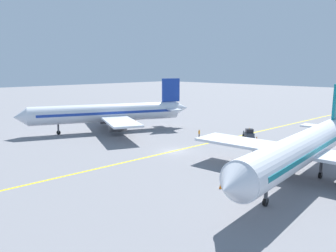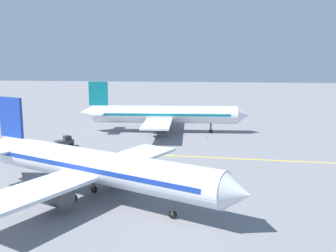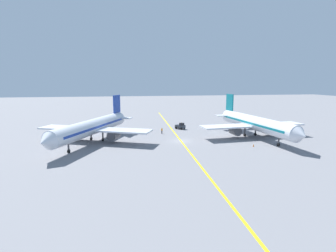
{
  "view_description": "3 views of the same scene",
  "coord_description": "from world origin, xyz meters",
  "px_view_note": "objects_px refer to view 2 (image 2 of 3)",
  "views": [
    {
      "loc": [
        -34.13,
        36.13,
        12.75
      ],
      "look_at": [
        5.38,
        -4.11,
        2.79
      ],
      "focal_mm": 35.0,
      "sensor_mm": 36.0,
      "label": 1
    },
    {
      "loc": [
        60.8,
        10.66,
        15.32
      ],
      "look_at": [
        -0.98,
        2.55,
        4.6
      ],
      "focal_mm": 42.0,
      "sensor_mm": 36.0,
      "label": 2
    },
    {
      "loc": [
        14.56,
        60.87,
        14.43
      ],
      "look_at": [
        3.53,
        1.55,
        4.12
      ],
      "focal_mm": 28.0,
      "sensor_mm": 36.0,
      "label": 3
    }
  ],
  "objects_px": {
    "airplane_adjacent_stand": "(94,167)",
    "ground_crew_worker": "(85,152)",
    "traffic_cone_near_nose": "(206,137)",
    "traffic_cone_by_wingtip": "(63,144)",
    "baggage_tug_dark": "(65,142)",
    "airplane_at_gate": "(163,115)"
  },
  "relations": [
    {
      "from": "traffic_cone_near_nose",
      "to": "traffic_cone_by_wingtip",
      "type": "distance_m",
      "value": 27.11
    },
    {
      "from": "baggage_tug_dark",
      "to": "traffic_cone_near_nose",
      "type": "height_order",
      "value": "baggage_tug_dark"
    },
    {
      "from": "airplane_adjacent_stand",
      "to": "baggage_tug_dark",
      "type": "xyz_separation_m",
      "value": [
        -24.49,
        -13.3,
        -2.81
      ]
    },
    {
      "from": "baggage_tug_dark",
      "to": "ground_crew_worker",
      "type": "bearing_deg",
      "value": 41.76
    },
    {
      "from": "airplane_at_gate",
      "to": "airplane_adjacent_stand",
      "type": "distance_m",
      "value": 40.57
    },
    {
      "from": "baggage_tug_dark",
      "to": "traffic_cone_by_wingtip",
      "type": "xyz_separation_m",
      "value": [
        -1.16,
        -0.91,
        -0.63
      ]
    },
    {
      "from": "traffic_cone_by_wingtip",
      "to": "ground_crew_worker",
      "type": "bearing_deg",
      "value": 41.25
    },
    {
      "from": "airplane_adjacent_stand",
      "to": "ground_crew_worker",
      "type": "xyz_separation_m",
      "value": [
        -17.76,
        -7.28,
        -2.8
      ]
    },
    {
      "from": "airplane_at_gate",
      "to": "traffic_cone_by_wingtip",
      "type": "relative_size",
      "value": 64.62
    },
    {
      "from": "ground_crew_worker",
      "to": "traffic_cone_near_nose",
      "type": "height_order",
      "value": "ground_crew_worker"
    },
    {
      "from": "traffic_cone_near_nose",
      "to": "ground_crew_worker",
      "type": "bearing_deg",
      "value": -45.74
    },
    {
      "from": "airplane_at_gate",
      "to": "traffic_cone_near_nose",
      "type": "bearing_deg",
      "value": 61.93
    },
    {
      "from": "baggage_tug_dark",
      "to": "traffic_cone_by_wingtip",
      "type": "relative_size",
      "value": 5.86
    },
    {
      "from": "airplane_adjacent_stand",
      "to": "traffic_cone_near_nose",
      "type": "bearing_deg",
      "value": 162.79
    },
    {
      "from": "airplane_at_gate",
      "to": "traffic_cone_near_nose",
      "type": "distance_m",
      "value": 11.04
    },
    {
      "from": "traffic_cone_by_wingtip",
      "to": "airplane_adjacent_stand",
      "type": "bearing_deg",
      "value": 28.97
    },
    {
      "from": "traffic_cone_by_wingtip",
      "to": "traffic_cone_near_nose",
      "type": "bearing_deg",
      "value": 111.5
    },
    {
      "from": "traffic_cone_near_nose",
      "to": "traffic_cone_by_wingtip",
      "type": "height_order",
      "value": "same"
    },
    {
      "from": "ground_crew_worker",
      "to": "traffic_cone_by_wingtip",
      "type": "distance_m",
      "value": 10.52
    },
    {
      "from": "baggage_tug_dark",
      "to": "traffic_cone_near_nose",
      "type": "distance_m",
      "value": 26.74
    },
    {
      "from": "airplane_adjacent_stand",
      "to": "traffic_cone_by_wingtip",
      "type": "distance_m",
      "value": 29.52
    },
    {
      "from": "airplane_at_gate",
      "to": "traffic_cone_near_nose",
      "type": "relative_size",
      "value": 64.62
    }
  ]
}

